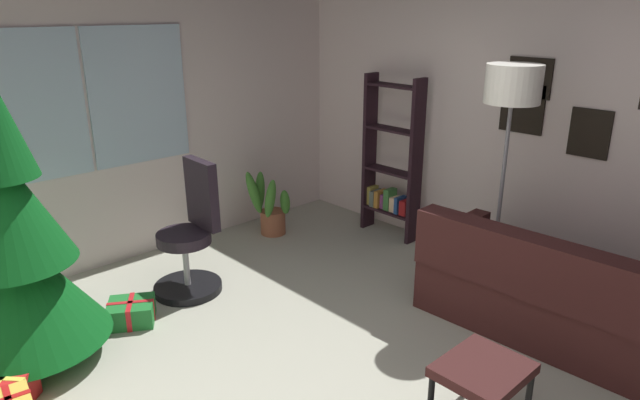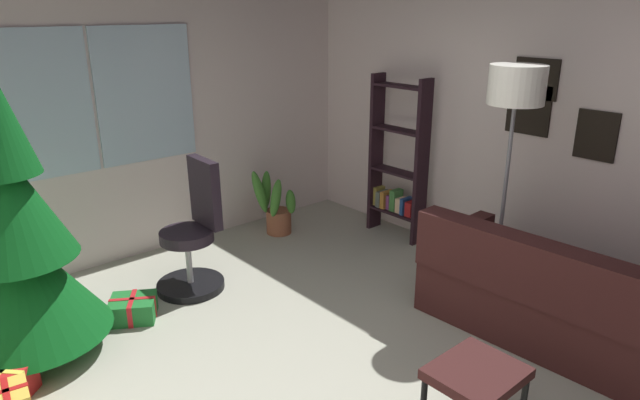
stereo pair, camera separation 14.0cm
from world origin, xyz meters
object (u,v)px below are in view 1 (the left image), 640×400
at_px(bookshelf, 391,168).
at_px(office_chair, 191,241).
at_px(footstool, 483,373).
at_px(gift_box_red, 4,393).
at_px(floor_lamp, 512,99).
at_px(potted_plant, 268,208).
at_px(couch, 596,300).
at_px(gift_box_green, 131,312).
at_px(holiday_tree, 14,245).

bearing_deg(bookshelf, office_chair, 171.32).
bearing_deg(footstool, gift_box_red, 134.33).
relative_size(floor_lamp, potted_plant, 2.63).
distance_m(footstool, office_chair, 2.53).
bearing_deg(couch, floor_lamp, 91.49).
bearing_deg(floor_lamp, office_chair, 133.38).
bearing_deg(potted_plant, couch, -80.66).
relative_size(office_chair, potted_plant, 1.55).
height_order(couch, potted_plant, couch).
xyz_separation_m(gift_box_green, office_chair, (0.63, 0.14, 0.35)).
bearing_deg(bookshelf, potted_plant, 138.11).
relative_size(footstool, gift_box_red, 1.20).
distance_m(footstool, gift_box_green, 2.57).
bearing_deg(holiday_tree, gift_box_green, -1.05).
relative_size(footstool, floor_lamp, 0.26).
bearing_deg(holiday_tree, floor_lamp, -28.94).
relative_size(holiday_tree, gift_box_green, 5.76).
bearing_deg(floor_lamp, potted_plant, 102.00).
height_order(holiday_tree, office_chair, holiday_tree).
xyz_separation_m(gift_box_red, floor_lamp, (3.29, -1.25, 1.52)).
distance_m(couch, floor_lamp, 1.56).
height_order(couch, gift_box_red, couch).
bearing_deg(potted_plant, floor_lamp, -78.00).
bearing_deg(bookshelf, gift_box_green, 176.11).
xyz_separation_m(footstool, floor_lamp, (1.36, 0.73, 1.29)).
distance_m(gift_box_red, floor_lamp, 3.83).
height_order(gift_box_green, office_chair, office_chair).
xyz_separation_m(holiday_tree, gift_box_green, (0.69, -0.01, -0.75)).
relative_size(gift_box_red, office_chair, 0.37).
distance_m(holiday_tree, potted_plant, 2.65).
height_order(gift_box_red, bookshelf, bookshelf).
distance_m(holiday_tree, gift_box_red, 0.88).
bearing_deg(holiday_tree, gift_box_red, -125.25).
bearing_deg(gift_box_red, holiday_tree, 54.75).
relative_size(office_chair, bookshelf, 0.67).
bearing_deg(holiday_tree, footstool, -55.39).
bearing_deg(floor_lamp, gift_box_red, 159.14).
bearing_deg(office_chair, potted_plant, 23.02).
bearing_deg(potted_plant, bookshelf, -41.89).
xyz_separation_m(gift_box_red, office_chair, (1.60, 0.53, 0.33)).
xyz_separation_m(gift_box_green, potted_plant, (1.82, 0.65, 0.20)).
height_order(couch, footstool, couch).
distance_m(gift_box_red, office_chair, 1.72).
xyz_separation_m(footstool, gift_box_red, (-1.93, 1.98, -0.22)).
height_order(gift_box_red, potted_plant, potted_plant).
height_order(gift_box_red, office_chair, office_chair).
height_order(holiday_tree, gift_box_green, holiday_tree).
bearing_deg(couch, gift_box_red, 148.20).
bearing_deg(gift_box_green, bookshelf, -3.89).
bearing_deg(gift_box_green, couch, -46.35).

